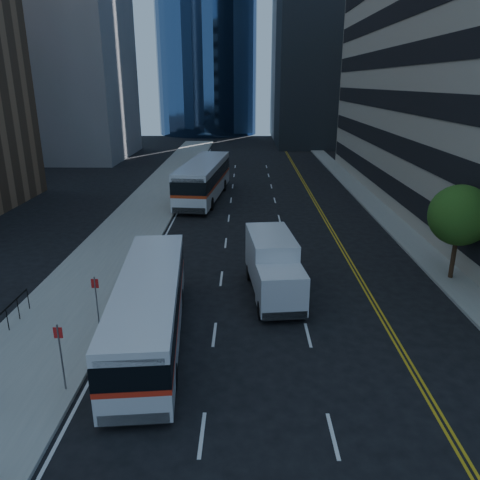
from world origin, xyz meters
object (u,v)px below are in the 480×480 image
at_px(bus_front, 150,307).
at_px(box_truck, 273,266).
at_px(bus_rear, 204,179).
at_px(street_tree, 460,215).

xyz_separation_m(bus_front, box_truck, (5.29, 4.46, 0.02)).
bearing_deg(bus_front, box_truck, 34.78).
bearing_deg(box_truck, bus_rear, 97.84).
height_order(street_tree, box_truck, street_tree).
xyz_separation_m(street_tree, bus_front, (-15.08, -6.51, -2.09)).
relative_size(street_tree, box_truck, 0.80).
bearing_deg(bus_rear, bus_front, -84.44).
bearing_deg(box_truck, bus_front, -146.15).
bearing_deg(bus_front, street_tree, 17.96).
bearing_deg(box_truck, street_tree, 5.49).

